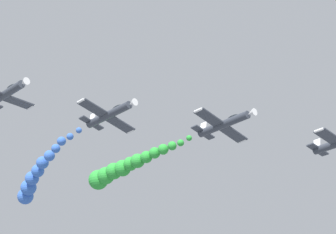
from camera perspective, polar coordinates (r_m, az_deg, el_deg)
The scene contains 5 objects.
airplane_right_inner at distance 95.65m, azimuth 4.69°, elevation -0.57°, with size 9.42×10.35×3.03m.
smoke_trail_right_inner at distance 109.54m, azimuth -4.06°, elevation -4.36°, with size 3.57×21.83×3.85m.
airplane_left_outer at distance 96.27m, azimuth -4.87°, elevation 0.22°, with size 9.43×10.35×2.99m.
smoke_trail_left_outer at distance 113.76m, azimuth -10.98°, elevation -5.00°, with size 5.96×21.85×6.30m.
airplane_right_outer at distance 96.94m, azimuth -13.37°, elevation 1.84°, with size 9.57×10.35×2.33m.
Camera 1 is at (59.08, 63.52, 41.43)m, focal length 73.55 mm.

